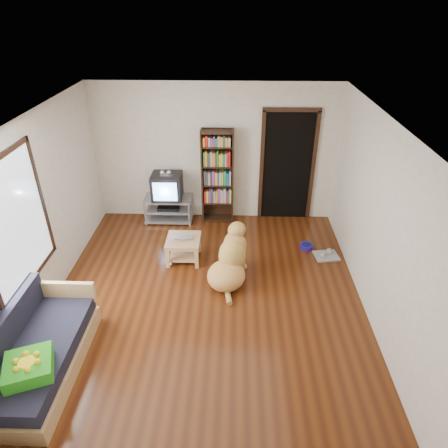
{
  "coord_description": "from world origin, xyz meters",
  "views": [
    {
      "loc": [
        0.39,
        -4.54,
        3.9
      ],
      "look_at": [
        0.23,
        0.6,
        0.9
      ],
      "focal_mm": 32.0,
      "sensor_mm": 36.0,
      "label": 1
    }
  ],
  "objects_px": {
    "sofa": "(38,354)",
    "coffee_table": "(184,245)",
    "dog": "(230,261)",
    "dog_bowl": "(306,246)",
    "grey_rag": "(326,256)",
    "bookshelf": "(218,172)",
    "crt_tv": "(167,186)",
    "tv_stand": "(169,208)",
    "green_cushion": "(29,367)",
    "laptop": "(183,239)"
  },
  "relations": [
    {
      "from": "green_cushion",
      "to": "crt_tv",
      "type": "bearing_deg",
      "value": 56.55
    },
    {
      "from": "bookshelf",
      "to": "sofa",
      "type": "distance_m",
      "value": 4.26
    },
    {
      "from": "sofa",
      "to": "coffee_table",
      "type": "bearing_deg",
      "value": 58.67
    },
    {
      "from": "green_cushion",
      "to": "dog_bowl",
      "type": "distance_m",
      "value": 4.62
    },
    {
      "from": "laptop",
      "to": "bookshelf",
      "type": "relative_size",
      "value": 0.19
    },
    {
      "from": "coffee_table",
      "to": "dog",
      "type": "bearing_deg",
      "value": -33.27
    },
    {
      "from": "grey_rag",
      "to": "dog",
      "type": "bearing_deg",
      "value": -157.91
    },
    {
      "from": "sofa",
      "to": "dog",
      "type": "bearing_deg",
      "value": 39.49
    },
    {
      "from": "green_cushion",
      "to": "crt_tv",
      "type": "relative_size",
      "value": 0.81
    },
    {
      "from": "grey_rag",
      "to": "dog_bowl",
      "type": "bearing_deg",
      "value": 140.19
    },
    {
      "from": "tv_stand",
      "to": "bookshelf",
      "type": "bearing_deg",
      "value": 5.63
    },
    {
      "from": "sofa",
      "to": "dog_bowl",
      "type": "bearing_deg",
      "value": 37.7
    },
    {
      "from": "tv_stand",
      "to": "sofa",
      "type": "bearing_deg",
      "value": -105.02
    },
    {
      "from": "bookshelf",
      "to": "sofa",
      "type": "bearing_deg",
      "value": -117.32
    },
    {
      "from": "laptop",
      "to": "bookshelf",
      "type": "bearing_deg",
      "value": 70.51
    },
    {
      "from": "bookshelf",
      "to": "dog",
      "type": "relative_size",
      "value": 1.61
    },
    {
      "from": "coffee_table",
      "to": "crt_tv",
      "type": "bearing_deg",
      "value": 108.58
    },
    {
      "from": "sofa",
      "to": "dog",
      "type": "xyz_separation_m",
      "value": [
        2.2,
        1.82,
        0.08
      ]
    },
    {
      "from": "dog",
      "to": "laptop",
      "type": "bearing_deg",
      "value": 148.29
    },
    {
      "from": "tv_stand",
      "to": "sofa",
      "type": "relative_size",
      "value": 0.5
    },
    {
      "from": "green_cushion",
      "to": "coffee_table",
      "type": "xyz_separation_m",
      "value": [
        1.29,
        2.71,
        -0.22
      ]
    },
    {
      "from": "dog_bowl",
      "to": "bookshelf",
      "type": "distance_m",
      "value": 2.12
    },
    {
      "from": "green_cushion",
      "to": "sofa",
      "type": "relative_size",
      "value": 0.26
    },
    {
      "from": "grey_rag",
      "to": "laptop",
      "type": "bearing_deg",
      "value": -175.89
    },
    {
      "from": "laptop",
      "to": "sofa",
      "type": "xyz_separation_m",
      "value": [
        -1.42,
        -2.3,
        -0.15
      ]
    },
    {
      "from": "dog_bowl",
      "to": "coffee_table",
      "type": "xyz_separation_m",
      "value": [
        -2.1,
        -0.39,
        0.24
      ]
    },
    {
      "from": "bookshelf",
      "to": "coffee_table",
      "type": "distance_m",
      "value": 1.65
    },
    {
      "from": "tv_stand",
      "to": "dog_bowl",
      "type": "bearing_deg",
      "value": -19.59
    },
    {
      "from": "dog",
      "to": "green_cushion",
      "type": "bearing_deg",
      "value": -133.48
    },
    {
      "from": "grey_rag",
      "to": "dog",
      "type": "distance_m",
      "value": 1.78
    },
    {
      "from": "dog_bowl",
      "to": "grey_rag",
      "type": "relative_size",
      "value": 0.55
    },
    {
      "from": "grey_rag",
      "to": "coffee_table",
      "type": "relative_size",
      "value": 0.73
    },
    {
      "from": "laptop",
      "to": "bookshelf",
      "type": "xyz_separation_m",
      "value": [
        0.51,
        1.42,
        0.59
      ]
    },
    {
      "from": "sofa",
      "to": "coffee_table",
      "type": "relative_size",
      "value": 3.27
    },
    {
      "from": "laptop",
      "to": "coffee_table",
      "type": "distance_m",
      "value": 0.14
    },
    {
      "from": "coffee_table",
      "to": "bookshelf",
      "type": "bearing_deg",
      "value": 70.07
    },
    {
      "from": "green_cushion",
      "to": "sofa",
      "type": "bearing_deg",
      "value": 86.68
    },
    {
      "from": "tv_stand",
      "to": "laptop",
      "type": "bearing_deg",
      "value": -71.52
    },
    {
      "from": "crt_tv",
      "to": "dog",
      "type": "distance_m",
      "value": 2.25
    },
    {
      "from": "dog_bowl",
      "to": "tv_stand",
      "type": "bearing_deg",
      "value": 160.41
    },
    {
      "from": "dog_bowl",
      "to": "coffee_table",
      "type": "bearing_deg",
      "value": -169.43
    },
    {
      "from": "laptop",
      "to": "grey_rag",
      "type": "relative_size",
      "value": 0.84
    },
    {
      "from": "dog_bowl",
      "to": "sofa",
      "type": "bearing_deg",
      "value": -142.3
    },
    {
      "from": "green_cushion",
      "to": "bookshelf",
      "type": "relative_size",
      "value": 0.26
    },
    {
      "from": "laptop",
      "to": "grey_rag",
      "type": "xyz_separation_m",
      "value": [
        2.4,
        0.17,
        -0.4
      ]
    },
    {
      "from": "dog_bowl",
      "to": "sofa",
      "type": "distance_m",
      "value": 4.46
    },
    {
      "from": "laptop",
      "to": "sofa",
      "type": "relative_size",
      "value": 0.19
    },
    {
      "from": "dog",
      "to": "bookshelf",
      "type": "bearing_deg",
      "value": 98.32
    },
    {
      "from": "coffee_table",
      "to": "dog",
      "type": "xyz_separation_m",
      "value": [
        0.78,
        -0.51,
        0.06
      ]
    },
    {
      "from": "green_cushion",
      "to": "dog",
      "type": "height_order",
      "value": "dog"
    }
  ]
}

